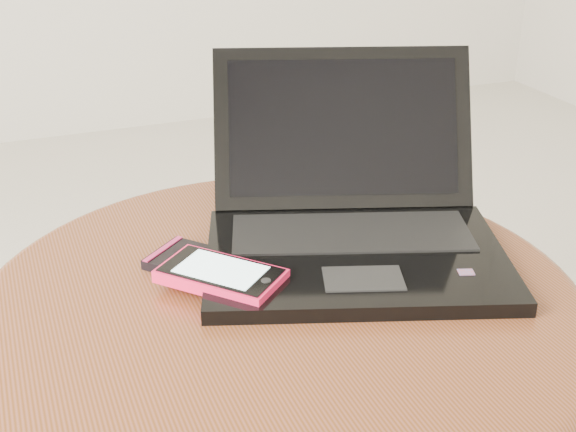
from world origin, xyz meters
name	(u,v)px	position (x,y,z in m)	size (l,w,h in m)	color
table	(281,375)	(0.07, -0.09, 0.40)	(0.65, 0.65, 0.51)	#512210
laptop	(352,217)	(0.18, -0.03, 0.55)	(0.42, 0.42, 0.20)	black
phone_black	(206,265)	(0.01, -0.02, 0.52)	(0.13, 0.14, 0.01)	black
phone_pink	(221,275)	(0.01, -0.07, 0.53)	(0.14, 0.14, 0.02)	#FF1B4E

